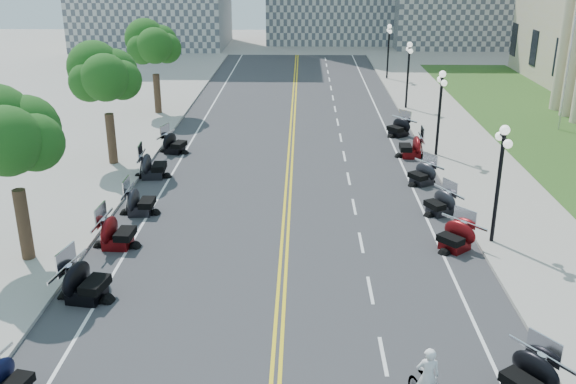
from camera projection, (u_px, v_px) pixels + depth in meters
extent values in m
plane|color=gray|center=(282.00, 289.00, 23.14)|extent=(160.00, 160.00, 0.00)
cube|color=#333335|center=(288.00, 191.00, 32.48)|extent=(16.00, 90.00, 0.01)
cube|color=yellow|center=(286.00, 191.00, 32.48)|extent=(0.12, 90.00, 0.00)
cube|color=yellow|center=(290.00, 191.00, 32.48)|extent=(0.12, 90.00, 0.00)
cube|color=white|center=(415.00, 192.00, 32.34)|extent=(0.12, 90.00, 0.00)
cube|color=white|center=(162.00, 190.00, 32.62)|extent=(0.12, 90.00, 0.00)
cube|color=white|center=(383.00, 356.00, 19.32)|extent=(0.12, 2.00, 0.00)
cube|color=white|center=(370.00, 290.00, 23.06)|extent=(0.12, 2.00, 0.00)
cube|color=white|center=(361.00, 242.00, 26.80)|extent=(0.12, 2.00, 0.00)
cube|color=white|center=(354.00, 207.00, 30.54)|extent=(0.12, 2.00, 0.00)
cube|color=white|center=(349.00, 179.00, 34.28)|extent=(0.12, 2.00, 0.00)
cube|color=white|center=(344.00, 156.00, 38.02)|extent=(0.12, 2.00, 0.00)
cube|color=white|center=(341.00, 138.00, 41.76)|extent=(0.12, 2.00, 0.00)
cube|color=white|center=(338.00, 122.00, 45.50)|extent=(0.12, 2.00, 0.00)
cube|color=white|center=(335.00, 109.00, 49.24)|extent=(0.12, 2.00, 0.00)
cube|color=white|center=(333.00, 98.00, 52.98)|extent=(0.12, 2.00, 0.00)
cube|color=white|center=(331.00, 88.00, 56.72)|extent=(0.12, 2.00, 0.00)
cube|color=white|center=(329.00, 79.00, 60.46)|extent=(0.12, 2.00, 0.00)
cube|color=white|center=(328.00, 72.00, 64.20)|extent=(0.12, 2.00, 0.00)
cube|color=white|center=(327.00, 65.00, 67.94)|extent=(0.12, 2.00, 0.00)
cube|color=white|center=(325.00, 59.00, 71.68)|extent=(0.12, 2.00, 0.00)
cube|color=#9E9991|center=(496.00, 192.00, 32.23)|extent=(5.00, 90.00, 0.15)
cube|color=#9E9991|center=(82.00, 188.00, 32.69)|extent=(5.00, 90.00, 0.15)
cube|color=#356023|center=(574.00, 147.00, 39.56)|extent=(9.00, 60.00, 0.10)
imported|color=silver|center=(430.00, 351.00, 16.23)|extent=(0.61, 0.40, 1.68)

